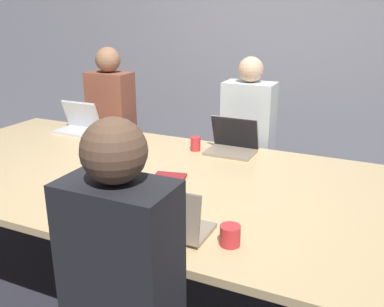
{
  "coord_description": "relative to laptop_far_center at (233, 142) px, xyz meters",
  "views": [
    {
      "loc": [
        1.18,
        -2.16,
        1.74
      ],
      "look_at": [
        0.13,
        0.1,
        0.89
      ],
      "focal_mm": 40.0,
      "sensor_mm": 36.0,
      "label": 1
    }
  ],
  "objects": [
    {
      "name": "person_far_left",
      "position": [
        -1.33,
        0.38,
        -0.12
      ],
      "size": [
        0.4,
        0.24,
        1.42
      ],
      "color": "#2D2D38",
      "rests_on": "ground_plane"
    },
    {
      "name": "laptop_near_midright",
      "position": [
        0.14,
        -1.26,
        -0.0
      ],
      "size": [
        0.36,
        0.24,
        0.25
      ],
      "rotation": [
        0.0,
        0.0,
        3.14
      ],
      "color": "gray",
      "rests_on": "conference_table"
    },
    {
      "name": "bottle_near_midright",
      "position": [
        -0.11,
        -1.13,
        0.01
      ],
      "size": [
        0.08,
        0.08,
        0.2
      ],
      "color": "green",
      "rests_on": "conference_table"
    },
    {
      "name": "stapler",
      "position": [
        -0.52,
        -0.78,
        -0.05
      ],
      "size": [
        0.08,
        0.16,
        0.05
      ],
      "rotation": [
        0.0,
        0.0,
        0.25
      ],
      "color": "black",
      "rests_on": "conference_table"
    },
    {
      "name": "curtain_wall",
      "position": [
        -0.2,
        1.54,
        0.58
      ],
      "size": [
        12.0,
        0.06,
        2.8
      ],
      "color": "#9999A3",
      "rests_on": "ground_plane"
    },
    {
      "name": "notebook",
      "position": [
        -0.17,
        -0.67,
        -0.06
      ],
      "size": [
        0.22,
        0.21,
        0.02
      ],
      "rotation": [
        0.0,
        0.0,
        0.21
      ],
      "color": "maroon",
      "rests_on": "conference_table"
    },
    {
      "name": "laptop_far_center",
      "position": [
        0.0,
        0.0,
        0.0
      ],
      "size": [
        0.35,
        0.26,
        0.26
      ],
      "color": "gray",
      "rests_on": "conference_table"
    },
    {
      "name": "person_far_center",
      "position": [
        -0.01,
        0.4,
        -0.14
      ],
      "size": [
        0.4,
        0.24,
        1.39
      ],
      "color": "#2D2D38",
      "rests_on": "ground_plane"
    },
    {
      "name": "laptop_far_left",
      "position": [
        -1.38,
        -0.02,
        -0.0
      ],
      "size": [
        0.34,
        0.25,
        0.25
      ],
      "color": "silver",
      "rests_on": "conference_table"
    },
    {
      "name": "cup_far_center",
      "position": [
        -0.26,
        -0.08,
        -0.02
      ],
      "size": [
        0.07,
        0.07,
        0.1
      ],
      "color": "red",
      "rests_on": "conference_table"
    },
    {
      "name": "cup_far_left",
      "position": [
        -1.13,
        -0.06,
        -0.03
      ],
      "size": [
        0.09,
        0.09,
        0.09
      ],
      "color": "red",
      "rests_on": "conference_table"
    },
    {
      "name": "conference_table",
      "position": [
        -0.2,
        -0.66,
        -0.12
      ],
      "size": [
        3.71,
        1.66,
        0.74
      ],
      "color": "#D6B77F",
      "rests_on": "ground_plane"
    },
    {
      "name": "cup_near_midright",
      "position": [
        0.43,
        -1.23,
        -0.03
      ],
      "size": [
        0.09,
        0.09,
        0.09
      ],
      "color": "red",
      "rests_on": "conference_table"
    },
    {
      "name": "ground_plane",
      "position": [
        -0.2,
        -0.66,
        -0.82
      ],
      "size": [
        24.0,
        24.0,
        0.0
      ],
      "primitive_type": "plane",
      "color": "#2D2D38"
    }
  ]
}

